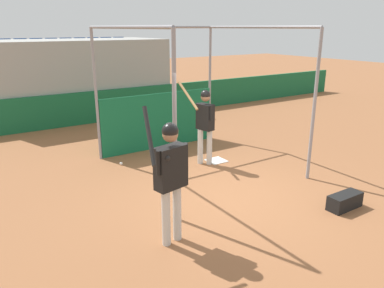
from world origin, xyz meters
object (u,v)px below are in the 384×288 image
(player_waiting, at_px, (170,171))
(baseball, at_px, (121,163))
(equipment_bag, at_px, (345,201))
(player_batter, at_px, (205,120))

(player_waiting, height_order, baseball, player_waiting)
(baseball, bearing_deg, equipment_bag, -59.61)
(equipment_bag, bearing_deg, player_waiting, 166.90)
(player_batter, xyz_separation_m, equipment_bag, (0.81, -3.32, -0.95))
(player_batter, bearing_deg, baseball, 48.13)
(player_batter, relative_size, player_waiting, 0.92)
(player_waiting, relative_size, equipment_bag, 3.06)
(equipment_bag, bearing_deg, baseball, 120.39)
(baseball, bearing_deg, player_batter, -30.41)
(player_waiting, relative_size, baseball, 28.95)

